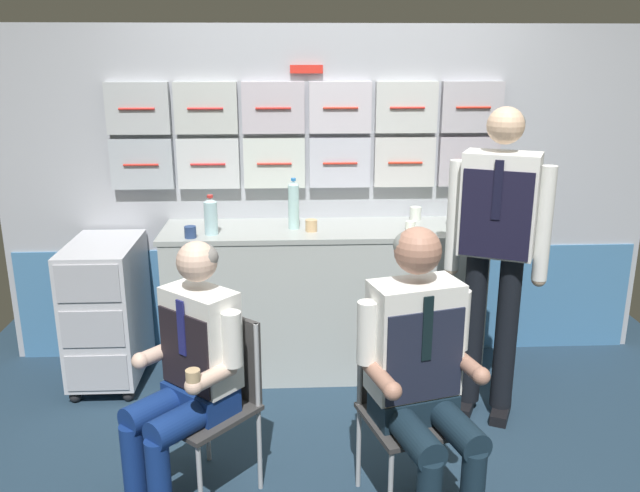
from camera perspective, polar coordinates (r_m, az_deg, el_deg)
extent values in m
cube|color=#1F3445|center=(3.45, 2.19, -19.05)|extent=(4.80, 4.80, 0.04)
cube|color=#A9ADB7|center=(4.28, 0.79, 4.24)|extent=(4.20, 0.06, 2.15)
cube|color=teal|center=(4.45, 0.78, -4.77)|extent=(4.12, 0.01, 0.74)
cube|color=#AAB2BC|center=(4.27, -15.19, 6.90)|extent=(0.38, 0.06, 0.31)
cylinder|color=red|center=(4.23, -15.30, 6.81)|extent=(0.22, 0.01, 0.01)
cube|color=silver|center=(4.20, -9.65, 7.09)|extent=(0.38, 0.06, 0.31)
cylinder|color=red|center=(4.16, -9.71, 7.00)|extent=(0.22, 0.01, 0.01)
cube|color=silver|center=(4.17, -3.98, 7.21)|extent=(0.38, 0.06, 0.31)
cylinder|color=red|center=(4.13, -3.99, 7.13)|extent=(0.22, 0.01, 0.01)
cube|color=silver|center=(4.18, 1.72, 7.27)|extent=(0.38, 0.06, 0.31)
cylinder|color=red|center=(4.14, 1.76, 7.19)|extent=(0.22, 0.01, 0.01)
cube|color=silver|center=(4.23, 7.34, 7.26)|extent=(0.38, 0.06, 0.31)
cylinder|color=red|center=(4.19, 7.43, 7.17)|extent=(0.22, 0.01, 0.01)
cube|color=#B3ABB6|center=(4.32, 12.77, 7.18)|extent=(0.38, 0.06, 0.31)
cylinder|color=red|center=(4.28, 12.90, 7.10)|extent=(0.22, 0.01, 0.01)
cube|color=#B1B6B9|center=(4.23, -15.54, 11.45)|extent=(0.38, 0.06, 0.31)
cylinder|color=red|center=(4.19, -15.65, 11.40)|extent=(0.22, 0.01, 0.01)
cube|color=#BABFBC|center=(4.16, -9.88, 11.72)|extent=(0.38, 0.06, 0.31)
cylinder|color=red|center=(4.12, -9.94, 11.67)|extent=(0.22, 0.01, 0.01)
cube|color=#BCB3BE|center=(4.13, -4.07, 11.88)|extent=(0.38, 0.06, 0.31)
cylinder|color=red|center=(4.09, -4.09, 11.84)|extent=(0.22, 0.01, 0.01)
cube|color=silver|center=(4.14, 1.76, 11.93)|extent=(0.38, 0.06, 0.31)
cylinder|color=red|center=(4.10, 1.80, 11.89)|extent=(0.22, 0.01, 0.01)
cube|color=silver|center=(4.19, 7.51, 11.86)|extent=(0.38, 0.06, 0.31)
cylinder|color=red|center=(4.15, 7.60, 11.81)|extent=(0.22, 0.01, 0.01)
cube|color=#B3AFB9|center=(4.28, 13.06, 11.68)|extent=(0.38, 0.06, 0.31)
cylinder|color=red|center=(4.24, 13.20, 11.63)|extent=(0.22, 0.01, 0.01)
cube|color=red|center=(4.13, -1.19, 15.11)|extent=(0.20, 0.02, 0.05)
cube|color=#ADB3AF|center=(4.18, 0.33, -4.91)|extent=(1.94, 0.52, 0.92)
cube|color=#9EA4A0|center=(4.03, 0.34, 1.38)|extent=(1.97, 0.53, 0.03)
sphere|color=black|center=(4.22, -20.48, -12.13)|extent=(0.07, 0.07, 0.07)
sphere|color=black|center=(4.14, -16.29, -12.32)|extent=(0.07, 0.07, 0.07)
sphere|color=black|center=(4.69, -18.50, -8.97)|extent=(0.07, 0.07, 0.07)
sphere|color=black|center=(4.61, -14.75, -9.06)|extent=(0.07, 0.07, 0.07)
cube|color=silver|center=(4.23, -17.99, -5.14)|extent=(0.40, 0.64, 0.82)
cube|color=#AAACB4|center=(4.06, -18.81, -10.42)|extent=(0.35, 0.01, 0.22)
cube|color=#AAACB4|center=(3.94, -19.17, -6.86)|extent=(0.35, 0.01, 0.22)
cube|color=#AAACB4|center=(3.85, -19.55, -3.10)|extent=(0.35, 0.01, 0.22)
cylinder|color=#28282D|center=(3.83, -19.62, -1.34)|extent=(0.32, 0.02, 0.02)
cylinder|color=#A8AAAF|center=(3.25, -14.72, -17.24)|extent=(0.02, 0.02, 0.42)
cylinder|color=#A8AAAF|center=(3.01, -10.36, -19.96)|extent=(0.02, 0.02, 0.42)
cylinder|color=#A8AAAF|center=(3.43, -9.75, -14.92)|extent=(0.02, 0.02, 0.42)
cylinder|color=#A8AAAF|center=(3.20, -5.27, -17.19)|extent=(0.02, 0.02, 0.42)
cube|color=#363535|center=(3.10, -10.24, -13.89)|extent=(0.56, 0.56, 0.02)
cube|color=#363535|center=(3.11, -7.77, -9.24)|extent=(0.29, 0.27, 0.40)
cylinder|color=#A8AAAF|center=(3.23, -10.12, -8.37)|extent=(0.02, 0.02, 0.40)
cylinder|color=#A8AAAF|center=(2.99, -5.49, -10.30)|extent=(0.02, 0.02, 0.40)
cylinder|color=navy|center=(3.09, -15.84, -18.03)|extent=(0.10, 0.10, 0.41)
cylinder|color=navy|center=(2.97, -13.77, -19.40)|extent=(0.10, 0.10, 0.41)
cylinder|color=navy|center=(3.05, -13.70, -13.39)|extent=(0.33, 0.35, 0.13)
cylinder|color=navy|center=(2.93, -11.55, -14.57)|extent=(0.33, 0.35, 0.13)
cube|color=navy|center=(3.06, -10.30, -12.74)|extent=(0.37, 0.36, 0.12)
cube|color=white|center=(2.95, -10.29, -7.81)|extent=(0.37, 0.36, 0.44)
cube|color=black|center=(2.91, -11.70, -9.02)|extent=(0.24, 0.21, 0.36)
cube|color=navy|center=(2.86, -11.96, -6.98)|extent=(0.04, 0.04, 0.25)
cylinder|color=white|center=(3.07, -12.76, -5.97)|extent=(0.08, 0.08, 0.24)
cylinder|color=beige|center=(3.06, -13.83, -9.02)|extent=(0.20, 0.21, 0.07)
sphere|color=beige|center=(3.01, -15.35, -9.60)|extent=(0.08, 0.08, 0.08)
cylinder|color=white|center=(2.80, -7.67, -8.01)|extent=(0.08, 0.08, 0.24)
cylinder|color=beige|center=(2.81, -9.35, -11.13)|extent=(0.20, 0.21, 0.07)
sphere|color=beige|center=(2.75, -10.92, -11.83)|extent=(0.08, 0.08, 0.08)
cylinder|color=tan|center=(2.74, -10.97, -11.09)|extent=(0.06, 0.06, 0.06)
sphere|color=beige|center=(2.83, -10.65, -1.33)|extent=(0.18, 0.18, 0.18)
ellipsoid|color=gray|center=(2.83, -10.46, -0.96)|extent=(0.23, 0.23, 0.12)
cylinder|color=#A8AAAF|center=(3.08, 12.59, -19.06)|extent=(0.02, 0.02, 0.42)
cylinder|color=#A8AAAF|center=(3.21, 3.38, -17.06)|extent=(0.02, 0.02, 0.42)
cylinder|color=#A8AAAF|center=(3.34, 9.35, -15.81)|extent=(0.02, 0.02, 0.42)
cube|color=#363535|center=(3.02, 8.03, -14.66)|extent=(0.49, 0.49, 0.02)
cube|color=#363535|center=(3.07, 6.62, -9.58)|extent=(0.36, 0.13, 0.40)
cylinder|color=#A8AAAF|center=(3.00, 3.52, -10.18)|extent=(0.02, 0.02, 0.40)
cylinder|color=#A8AAAF|center=(3.13, 9.72, -9.13)|extent=(0.02, 0.02, 0.40)
cylinder|color=#132532|center=(2.81, 7.88, -15.72)|extent=(0.23, 0.42, 0.13)
cylinder|color=#132532|center=(2.90, 11.48, -14.91)|extent=(0.23, 0.42, 0.13)
cube|color=#132532|center=(2.98, 8.09, -13.49)|extent=(0.40, 0.29, 0.12)
cube|color=white|center=(2.86, 8.16, -7.90)|extent=(0.42, 0.30, 0.50)
cube|color=#1C2134|center=(2.79, 9.12, -9.51)|extent=(0.34, 0.10, 0.40)
cube|color=black|center=(2.73, 9.32, -7.11)|extent=(0.04, 0.02, 0.28)
cylinder|color=white|center=(2.75, 4.09, -7.51)|extent=(0.08, 0.08, 0.27)
cylinder|color=#AA7762|center=(2.73, 5.33, -11.34)|extent=(0.13, 0.26, 0.07)
sphere|color=#AA7762|center=(2.64, 6.33, -12.41)|extent=(0.08, 0.08, 0.08)
cylinder|color=white|center=(2.93, 12.05, -6.28)|extent=(0.08, 0.08, 0.27)
cylinder|color=#AA7762|center=(2.90, 12.64, -9.98)|extent=(0.13, 0.26, 0.07)
sphere|color=#AA7762|center=(2.82, 13.82, -10.91)|extent=(0.08, 0.08, 0.08)
sphere|color=#AA7762|center=(2.72, 8.49, -0.40)|extent=(0.20, 0.20, 0.20)
ellipsoid|color=gray|center=(2.73, 8.37, 0.04)|extent=(0.24, 0.22, 0.14)
cube|color=black|center=(3.98, 12.48, -13.34)|extent=(0.18, 0.26, 0.06)
cube|color=black|center=(3.96, 15.41, -13.74)|extent=(0.18, 0.26, 0.06)
cylinder|color=black|center=(3.79, 13.15, -6.92)|extent=(0.12, 0.12, 0.89)
cylinder|color=black|center=(3.77, 15.86, -7.26)|extent=(0.12, 0.12, 0.89)
cube|color=white|center=(3.56, 15.32, 3.52)|extent=(0.44, 0.36, 0.54)
cube|color=black|center=(3.46, 15.03, 2.61)|extent=(0.32, 0.16, 0.46)
cube|color=black|center=(3.42, 15.17, 4.70)|extent=(0.04, 0.03, 0.30)
cylinder|color=white|center=(3.62, 11.59, 2.58)|extent=(0.08, 0.08, 0.60)
sphere|color=beige|center=(3.70, 11.33, -1.97)|extent=(0.08, 0.08, 0.08)
cylinder|color=white|center=(3.56, 18.90, 1.81)|extent=(0.08, 0.08, 0.60)
sphere|color=beige|center=(3.65, 18.46, -2.78)|extent=(0.08, 0.08, 0.08)
sphere|color=beige|center=(3.50, 15.83, 10.04)|extent=(0.19, 0.19, 0.19)
ellipsoid|color=gray|center=(3.51, 15.88, 10.34)|extent=(0.24, 0.24, 0.13)
cylinder|color=#ABD9D8|center=(3.98, -2.30, 3.41)|extent=(0.07, 0.07, 0.27)
cone|color=#ABD9D8|center=(3.95, -2.33, 5.48)|extent=(0.07, 0.07, 0.02)
cylinder|color=blue|center=(3.95, -2.33, 5.79)|extent=(0.03, 0.03, 0.02)
cylinder|color=#4E9953|center=(4.07, 11.66, 2.82)|extent=(0.07, 0.07, 0.19)
cone|color=#4E9953|center=(4.05, 11.75, 4.31)|extent=(0.07, 0.07, 0.02)
cylinder|color=black|center=(4.04, 11.77, 4.62)|extent=(0.03, 0.03, 0.02)
cylinder|color=#ABD4DC|center=(3.91, -9.45, 2.39)|extent=(0.08, 0.08, 0.20)
cone|color=#ABD4DC|center=(3.88, -9.53, 3.96)|extent=(0.08, 0.08, 0.02)
cylinder|color=red|center=(3.88, -9.54, 4.28)|extent=(0.04, 0.04, 0.02)
cylinder|color=white|center=(4.00, 7.85, 1.76)|extent=(0.06, 0.06, 0.06)
cylinder|color=#382114|center=(4.00, 7.86, 2.06)|extent=(0.05, 0.05, 0.01)
cylinder|color=navy|center=(3.87, -11.20, 1.20)|extent=(0.07, 0.07, 0.07)
cylinder|color=#382114|center=(3.87, -11.22, 1.60)|extent=(0.06, 0.06, 0.01)
cylinder|color=silver|center=(4.25, 8.29, 2.82)|extent=(0.07, 0.07, 0.08)
cylinder|color=#382114|center=(4.25, 8.31, 3.30)|extent=(0.06, 0.06, 0.01)
cylinder|color=tan|center=(3.94, -0.76, 1.80)|extent=(0.07, 0.07, 0.07)
cylinder|color=#382114|center=(3.93, -0.76, 2.21)|extent=(0.06, 0.06, 0.01)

